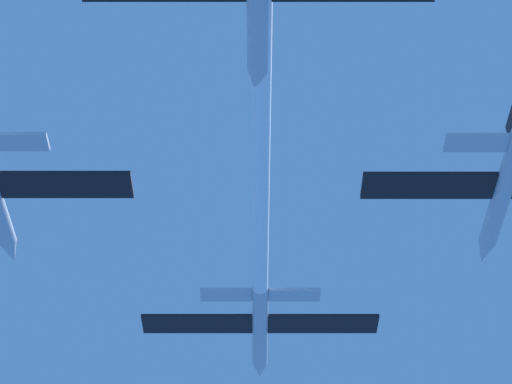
% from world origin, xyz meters
% --- Properties ---
extents(jet_lead, '(16.19, 52.68, 2.68)m').
position_xyz_m(jet_lead, '(0.46, -14.78, 0.28)').
color(jet_lead, '#B2BAC6').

